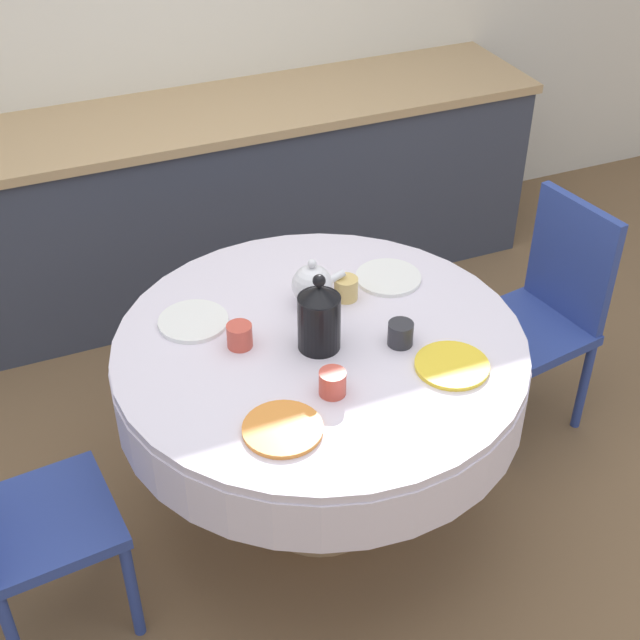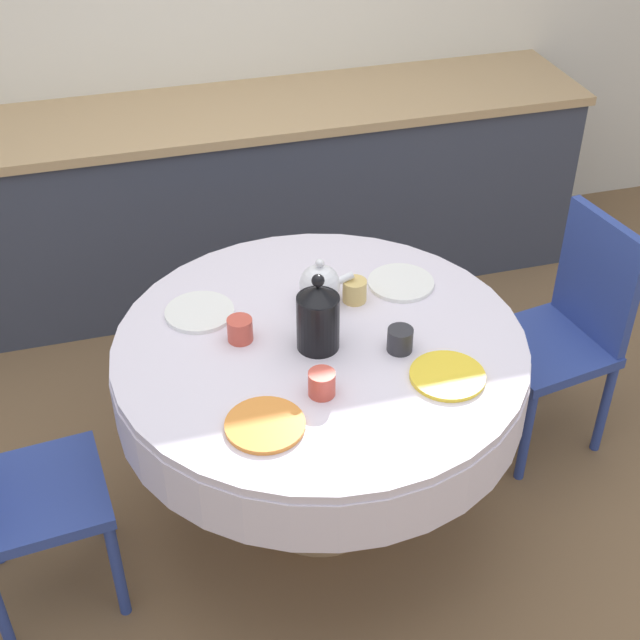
% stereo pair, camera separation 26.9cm
% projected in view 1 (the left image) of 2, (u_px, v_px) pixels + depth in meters
% --- Properties ---
extents(ground_plane, '(12.00, 12.00, 0.00)m').
position_uv_depth(ground_plane, '(320.00, 508.00, 3.19)').
color(ground_plane, brown).
extents(kitchen_counter, '(3.24, 0.64, 0.88)m').
position_uv_depth(kitchen_counter, '(190.00, 205.00, 4.06)').
color(kitchen_counter, '#383D4C').
rests_on(kitchen_counter, ground_plane).
extents(dining_table, '(1.29, 1.29, 0.76)m').
position_uv_depth(dining_table, '(320.00, 372.00, 2.81)').
color(dining_table, tan).
rests_on(dining_table, ground_plane).
extents(chair_left, '(0.46, 0.46, 0.92)m').
position_uv_depth(chair_left, '(544.00, 307.00, 3.31)').
color(chair_left, '#2D428E').
rests_on(chair_left, ground_plane).
extents(chair_right, '(0.44, 0.44, 0.92)m').
position_uv_depth(chair_right, '(12.00, 514.00, 2.51)').
color(chair_right, '#2D428E').
rests_on(chair_right, ground_plane).
extents(plate_near_left, '(0.22, 0.22, 0.01)m').
position_uv_depth(plate_near_left, '(283.00, 429.00, 2.41)').
color(plate_near_left, orange).
rests_on(plate_near_left, dining_table).
extents(cup_near_left, '(0.08, 0.08, 0.08)m').
position_uv_depth(cup_near_left, '(332.00, 383.00, 2.52)').
color(cup_near_left, '#CC4C3D').
rests_on(cup_near_left, dining_table).
extents(plate_near_right, '(0.22, 0.22, 0.01)m').
position_uv_depth(plate_near_right, '(452.00, 365.00, 2.63)').
color(plate_near_right, yellow).
rests_on(plate_near_right, dining_table).
extents(cup_near_right, '(0.08, 0.08, 0.08)m').
position_uv_depth(cup_near_right, '(400.00, 334.00, 2.71)').
color(cup_near_right, '#28282D').
rests_on(cup_near_right, dining_table).
extents(plate_far_left, '(0.22, 0.22, 0.01)m').
position_uv_depth(plate_far_left, '(193.00, 321.00, 2.81)').
color(plate_far_left, white).
rests_on(plate_far_left, dining_table).
extents(cup_far_left, '(0.08, 0.08, 0.08)m').
position_uv_depth(cup_far_left, '(240.00, 336.00, 2.70)').
color(cup_far_left, '#CC4C3D').
rests_on(cup_far_left, dining_table).
extents(plate_far_right, '(0.22, 0.22, 0.01)m').
position_uv_depth(plate_far_right, '(388.00, 278.00, 3.01)').
color(plate_far_right, white).
rests_on(plate_far_right, dining_table).
extents(cup_far_right, '(0.08, 0.08, 0.08)m').
position_uv_depth(cup_far_right, '(346.00, 288.00, 2.90)').
color(cup_far_right, '#DBB766').
rests_on(cup_far_right, dining_table).
extents(coffee_carafe, '(0.13, 0.13, 0.26)m').
position_uv_depth(coffee_carafe, '(319.00, 317.00, 2.65)').
color(coffee_carafe, black).
rests_on(coffee_carafe, dining_table).
extents(teapot, '(0.18, 0.13, 0.17)m').
position_uv_depth(teapot, '(313.00, 285.00, 2.85)').
color(teapot, white).
rests_on(teapot, dining_table).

